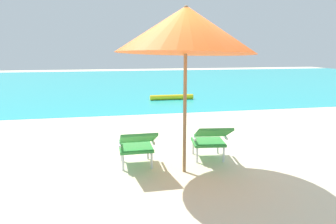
{
  "coord_description": "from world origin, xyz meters",
  "views": [
    {
      "loc": [
        -1.0,
        -4.81,
        1.82
      ],
      "look_at": [
        0.0,
        0.28,
        0.75
      ],
      "focal_mm": 32.64,
      "sensor_mm": 36.0,
      "label": 1
    }
  ],
  "objects_px": {
    "swim_buoy": "(172,97)",
    "beach_umbrella_center": "(186,30)",
    "lounge_chair_left": "(137,144)",
    "lounge_chair_right": "(210,138)"
  },
  "relations": [
    {
      "from": "swim_buoy",
      "to": "lounge_chair_right",
      "type": "bearing_deg",
      "value": -96.11
    },
    {
      "from": "lounge_chair_left",
      "to": "beach_umbrella_center",
      "type": "bearing_deg",
      "value": -20.3
    },
    {
      "from": "lounge_chair_left",
      "to": "swim_buoy",
      "type": "bearing_deg",
      "value": 73.54
    },
    {
      "from": "swim_buoy",
      "to": "lounge_chair_left",
      "type": "distance_m",
      "value": 6.62
    },
    {
      "from": "lounge_chair_left",
      "to": "beach_umbrella_center",
      "type": "xyz_separation_m",
      "value": [
        0.69,
        -0.25,
        1.68
      ]
    },
    {
      "from": "swim_buoy",
      "to": "beach_umbrella_center",
      "type": "height_order",
      "value": "beach_umbrella_center"
    },
    {
      "from": "lounge_chair_right",
      "to": "beach_umbrella_center",
      "type": "bearing_deg",
      "value": -147.61
    },
    {
      "from": "swim_buoy",
      "to": "lounge_chair_left",
      "type": "relative_size",
      "value": 1.82
    },
    {
      "from": "swim_buoy",
      "to": "lounge_chair_right",
      "type": "height_order",
      "value": "lounge_chair_right"
    },
    {
      "from": "swim_buoy",
      "to": "lounge_chair_left",
      "type": "height_order",
      "value": "lounge_chair_left"
    }
  ]
}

